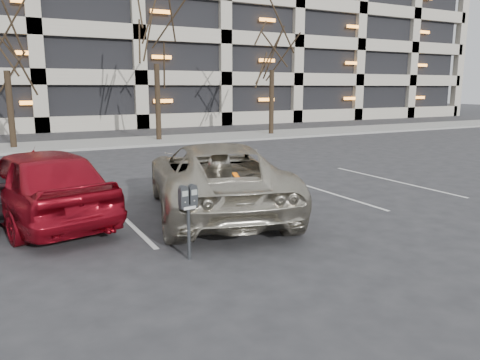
% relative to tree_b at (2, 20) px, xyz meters
% --- Properties ---
extents(ground, '(140.00, 140.00, 0.00)m').
position_rel_tree_b_xyz_m(ground, '(3.00, -16.00, -5.75)').
color(ground, '#28282B').
rests_on(ground, ground).
extents(sidewalk, '(80.00, 4.00, 0.12)m').
position_rel_tree_b_xyz_m(sidewalk, '(3.00, 0.00, -5.69)').
color(sidewalk, gray).
rests_on(sidewalk, ground).
extents(stall_lines, '(16.90, 5.20, 0.00)m').
position_rel_tree_b_xyz_m(stall_lines, '(1.60, -13.70, -5.74)').
color(stall_lines, silver).
rests_on(stall_lines, ground).
extents(parking_garage, '(52.00, 20.00, 19.00)m').
position_rel_tree_b_xyz_m(parking_garage, '(15.00, 17.84, 3.51)').
color(parking_garage, black).
rests_on(parking_garage, ground).
extents(tree_b, '(3.50, 3.50, 7.96)m').
position_rel_tree_b_xyz_m(tree_b, '(0.00, 0.00, 0.00)').
color(tree_b, black).
rests_on(tree_b, ground).
extents(tree_c, '(3.93, 3.93, 8.94)m').
position_rel_tree_b_xyz_m(tree_c, '(7.00, 0.00, 0.71)').
color(tree_c, black).
rests_on(tree_c, ground).
extents(tree_d, '(3.74, 3.74, 8.51)m').
position_rel_tree_b_xyz_m(tree_d, '(14.00, 0.00, 0.40)').
color(tree_d, black).
rests_on(tree_d, ground).
extents(parking_meter, '(0.33, 0.16, 1.25)m').
position_rel_tree_b_xyz_m(parking_meter, '(1.94, -17.02, -4.79)').
color(parking_meter, black).
rests_on(parking_meter, ground).
extents(suv_silver, '(4.08, 6.32, 1.63)m').
position_rel_tree_b_xyz_m(suv_silver, '(3.62, -14.45, -4.94)').
color(suv_silver, '#B0A996').
rests_on(suv_silver, ground).
extents(car_red, '(2.92, 5.14, 1.65)m').
position_rel_tree_b_xyz_m(car_red, '(-0.02, -13.47, -4.92)').
color(car_red, maroon).
rests_on(car_red, ground).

